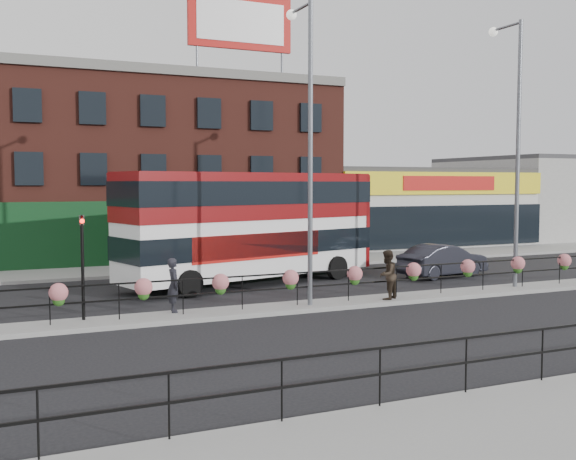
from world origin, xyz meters
name	(u,v)px	position (x,y,z in m)	size (l,w,h in m)	color
ground	(323,307)	(0.00, 0.00, 0.00)	(120.00, 120.00, 0.00)	black
north_pavement	(216,266)	(0.00, 12.00, 0.07)	(60.00, 4.00, 0.15)	gray
median	(323,305)	(0.00, 0.00, 0.07)	(60.00, 1.60, 0.15)	gray
yellow_line_inner	(527,382)	(0.00, -9.70, 0.01)	(60.00, 0.10, 0.01)	gold
yellow_line_outer	(534,384)	(0.00, -9.88, 0.01)	(60.00, 0.10, 0.01)	gold
brick_building	(108,169)	(-4.00, 19.96, 5.13)	(25.00, 12.21, 10.30)	brown
supermarket	(396,206)	(16.00, 19.90, 2.65)	(15.00, 12.25, 5.30)	silver
warehouse_east	(551,198)	(30.75, 20.00, 3.15)	(14.50, 12.00, 6.30)	#A3A29E
billboard	(240,22)	(2.50, 14.99, 13.18)	(6.00, 0.29, 4.40)	#B8120D
median_railing	(323,277)	(0.00, 0.00, 1.05)	(30.04, 0.56, 1.23)	black
south_railing	(466,352)	(-2.00, -10.10, 0.96)	(20.04, 0.05, 1.12)	black
double_decker_bus	(251,216)	(-0.32, 6.08, 2.91)	(12.02, 5.66, 4.74)	white
car	(443,260)	(8.54, 4.56, 0.75)	(4.76, 2.40, 1.50)	#24262F
pedestrian_a	(174,285)	(-5.17, 0.50, 1.03)	(0.49, 0.68, 1.75)	black
pedestrian_b	(387,275)	(2.41, -0.30, 1.04)	(1.09, 1.03, 1.77)	black
lamp_column_west	(307,126)	(-0.59, 0.10, 6.24)	(0.37, 1.80, 10.27)	slate
lamp_column_east	(514,130)	(8.75, 0.42, 6.43)	(0.38, 1.86, 10.60)	slate
traffic_light_median	(82,244)	(-8.00, 0.39, 2.47)	(0.15, 0.28, 3.65)	black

